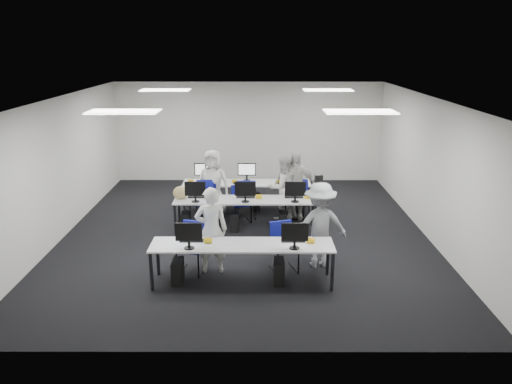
{
  "coord_description": "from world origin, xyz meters",
  "views": [
    {
      "loc": [
        0.26,
        -10.47,
        4.1
      ],
      "look_at": [
        0.24,
        -0.13,
        1.0
      ],
      "focal_mm": 35.0,
      "sensor_mm": 36.0,
      "label": 1
    }
  ],
  "objects_px": {
    "chair_4": "(296,208)",
    "student_0": "(211,230)",
    "chair_0": "(192,257)",
    "chair_6": "(247,205)",
    "chair_3": "(241,210)",
    "chair_5": "(206,204)",
    "desk_front": "(242,247)",
    "desk_mid": "(245,201)",
    "chair_1": "(284,256)",
    "student_3": "(295,185)",
    "photographer": "(320,225)",
    "chair_2": "(203,210)",
    "student_2": "(213,184)",
    "student_1": "(283,187)",
    "chair_7": "(296,206)"
  },
  "relations": [
    {
      "from": "chair_5",
      "to": "chair_6",
      "type": "xyz_separation_m",
      "value": [
        0.99,
        0.0,
        -0.01
      ]
    },
    {
      "from": "desk_front",
      "to": "chair_5",
      "type": "bearing_deg",
      "value": 105.59
    },
    {
      "from": "desk_mid",
      "to": "chair_1",
      "type": "bearing_deg",
      "value": -70.08
    },
    {
      "from": "desk_front",
      "to": "chair_6",
      "type": "xyz_separation_m",
      "value": [
        0.0,
        3.53,
        -0.38
      ]
    },
    {
      "from": "student_1",
      "to": "student_3",
      "type": "height_order",
      "value": "student_3"
    },
    {
      "from": "chair_6",
      "to": "student_0",
      "type": "distance_m",
      "value": 3.17
    },
    {
      "from": "chair_1",
      "to": "photographer",
      "type": "height_order",
      "value": "photographer"
    },
    {
      "from": "chair_3",
      "to": "chair_5",
      "type": "height_order",
      "value": "chair_5"
    },
    {
      "from": "chair_5",
      "to": "photographer",
      "type": "height_order",
      "value": "photographer"
    },
    {
      "from": "desk_front",
      "to": "chair_0",
      "type": "distance_m",
      "value": 1.11
    },
    {
      "from": "student_2",
      "to": "chair_2",
      "type": "bearing_deg",
      "value": -108.54
    },
    {
      "from": "chair_1",
      "to": "chair_3",
      "type": "height_order",
      "value": "chair_1"
    },
    {
      "from": "desk_mid",
      "to": "chair_2",
      "type": "xyz_separation_m",
      "value": [
        -1.03,
        0.55,
        -0.39
      ]
    },
    {
      "from": "chair_0",
      "to": "photographer",
      "type": "xyz_separation_m",
      "value": [
        2.38,
        0.25,
        0.53
      ]
    },
    {
      "from": "chair_5",
      "to": "chair_3",
      "type": "bearing_deg",
      "value": -30.86
    },
    {
      "from": "chair_2",
      "to": "photographer",
      "type": "relative_size",
      "value": 0.57
    },
    {
      "from": "chair_4",
      "to": "student_0",
      "type": "xyz_separation_m",
      "value": [
        -1.78,
        -2.78,
        0.51
      ]
    },
    {
      "from": "chair_4",
      "to": "chair_7",
      "type": "bearing_deg",
      "value": 102.11
    },
    {
      "from": "chair_0",
      "to": "chair_2",
      "type": "xyz_separation_m",
      "value": [
        -0.09,
        2.7,
        0.0
      ]
    },
    {
      "from": "student_2",
      "to": "chair_6",
      "type": "bearing_deg",
      "value": 9.9
    },
    {
      "from": "chair_2",
      "to": "chair_7",
      "type": "distance_m",
      "value": 2.26
    },
    {
      "from": "chair_4",
      "to": "photographer",
      "type": "xyz_separation_m",
      "value": [
        0.23,
        -2.54,
        0.52
      ]
    },
    {
      "from": "student_0",
      "to": "chair_4",
      "type": "bearing_deg",
      "value": -128.5
    },
    {
      "from": "chair_0",
      "to": "chair_4",
      "type": "relative_size",
      "value": 0.96
    },
    {
      "from": "desk_mid",
      "to": "student_0",
      "type": "height_order",
      "value": "student_0"
    },
    {
      "from": "chair_0",
      "to": "chair_1",
      "type": "xyz_separation_m",
      "value": [
        1.71,
        0.06,
        -0.01
      ]
    },
    {
      "from": "student_2",
      "to": "chair_5",
      "type": "bearing_deg",
      "value": -163.92
    },
    {
      "from": "chair_7",
      "to": "student_0",
      "type": "bearing_deg",
      "value": -139.59
    },
    {
      "from": "desk_mid",
      "to": "chair_1",
      "type": "height_order",
      "value": "chair_1"
    },
    {
      "from": "chair_7",
      "to": "student_2",
      "type": "xyz_separation_m",
      "value": [
        -2.01,
        0.12,
        0.54
      ]
    },
    {
      "from": "chair_7",
      "to": "student_3",
      "type": "distance_m",
      "value": 0.55
    },
    {
      "from": "chair_1",
      "to": "student_3",
      "type": "relative_size",
      "value": 0.55
    },
    {
      "from": "photographer",
      "to": "chair_4",
      "type": "bearing_deg",
      "value": -92.97
    },
    {
      "from": "desk_front",
      "to": "chair_0",
      "type": "relative_size",
      "value": 3.43
    },
    {
      "from": "desk_front",
      "to": "chair_1",
      "type": "relative_size",
      "value": 3.5
    },
    {
      "from": "chair_2",
      "to": "chair_5",
      "type": "height_order",
      "value": "chair_5"
    },
    {
      "from": "photographer",
      "to": "student_3",
      "type": "bearing_deg",
      "value": -92.47
    },
    {
      "from": "desk_mid",
      "to": "chair_1",
      "type": "distance_m",
      "value": 2.26
    },
    {
      "from": "student_0",
      "to": "chair_6",
      "type": "bearing_deg",
      "value": -106.61
    },
    {
      "from": "student_3",
      "to": "chair_4",
      "type": "bearing_deg",
      "value": -73.14
    },
    {
      "from": "chair_0",
      "to": "chair_7",
      "type": "relative_size",
      "value": 1.03
    },
    {
      "from": "chair_2",
      "to": "desk_front",
      "type": "bearing_deg",
      "value": -53.44
    },
    {
      "from": "chair_1",
      "to": "student_3",
      "type": "xyz_separation_m",
      "value": [
        0.4,
        2.88,
        0.55
      ]
    },
    {
      "from": "student_0",
      "to": "student_3",
      "type": "bearing_deg",
      "value": -126.64
    },
    {
      "from": "chair_6",
      "to": "student_3",
      "type": "xyz_separation_m",
      "value": [
        1.16,
        -0.14,
        0.53
      ]
    },
    {
      "from": "chair_0",
      "to": "chair_6",
      "type": "height_order",
      "value": "chair_6"
    },
    {
      "from": "chair_1",
      "to": "chair_6",
      "type": "relative_size",
      "value": 0.95
    },
    {
      "from": "chair_0",
      "to": "student_2",
      "type": "distance_m",
      "value": 3.15
    },
    {
      "from": "chair_7",
      "to": "chair_0",
      "type": "bearing_deg",
      "value": -144.46
    },
    {
      "from": "chair_2",
      "to": "student_3",
      "type": "height_order",
      "value": "student_3"
    }
  ]
}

